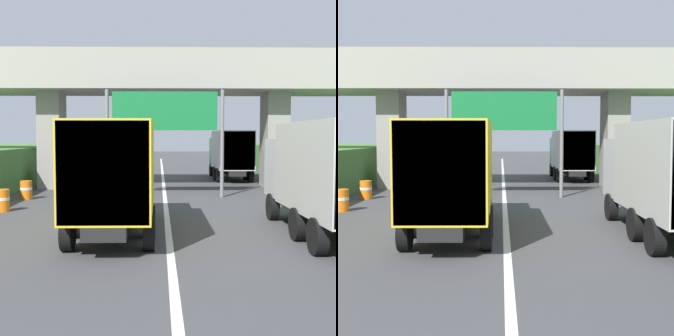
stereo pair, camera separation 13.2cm
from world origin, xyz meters
The scene contains 8 objects.
lane_centre_stripe centered at (0.00, 22.61, 0.00)m, with size 0.20×85.22×0.01m, color white.
overpass_bridge centered at (0.00, 28.27, 5.93)m, with size 40.00×4.80×7.84m.
overhead_highway_sign centered at (0.00, 23.59, 3.95)m, with size 5.88×0.18×5.34m.
truck_silver centered at (4.80, 14.38, 1.93)m, with size 2.44×7.30×3.44m.
truck_green centered at (4.76, 33.56, 1.93)m, with size 2.44×7.30×3.44m.
truck_yellow centered at (-1.62, 14.93, 1.93)m, with size 2.44×7.30×3.44m.
construction_barrel_4 centered at (-6.61, 19.26, 0.46)m, with size 0.57×0.57×0.90m.
construction_barrel_5 centered at (-6.71, 22.98, 0.46)m, with size 0.57×0.57×0.90m.
Camera 2 is at (-0.16, 0.55, 2.99)m, focal length 49.69 mm.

